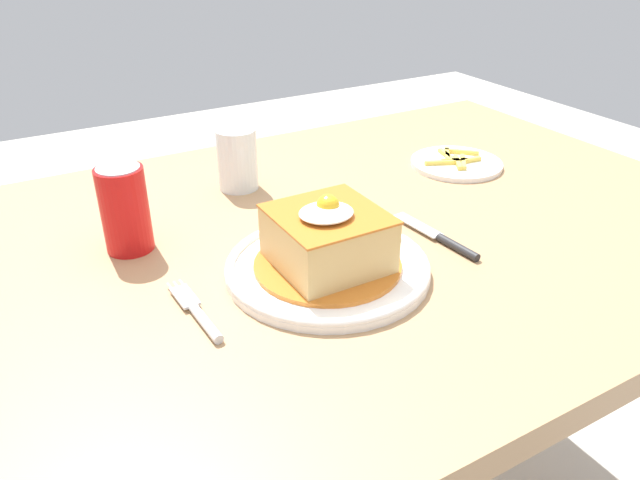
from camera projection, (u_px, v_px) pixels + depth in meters
dining_table at (306, 293)px, 0.94m from camera, size 1.41×0.87×0.72m
main_plate at (328, 267)px, 0.81m from camera, size 0.27×0.27×0.02m
sandwich_meal at (328, 241)px, 0.79m from camera, size 0.20×0.20×0.10m
fork at (199, 314)px, 0.72m from camera, size 0.02×0.14×0.01m
knife at (446, 241)px, 0.88m from camera, size 0.03×0.17×0.01m
soda_can at (125, 209)px, 0.84m from camera, size 0.07×0.07×0.12m
drinking_glass at (238, 163)px, 1.03m from camera, size 0.07×0.07×0.10m
side_plate_fries at (456, 163)px, 1.14m from camera, size 0.17×0.17×0.02m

